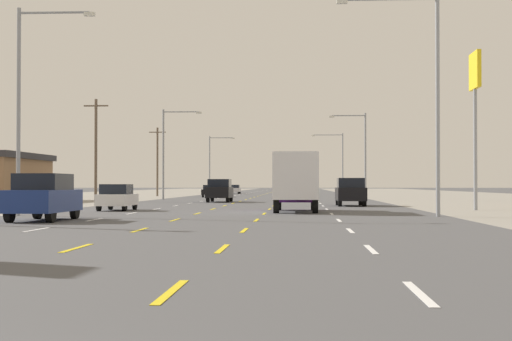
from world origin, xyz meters
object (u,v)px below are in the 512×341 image
(suv_far_right_midfar, at_px, (350,191))
(sedan_far_left_farthest, at_px, (234,189))
(suv_inner_left_far, at_px, (220,190))
(streetlight_right_row_1, at_px, (361,149))
(streetlight_right_row_0, at_px, (427,86))
(sedan_far_left_farther, at_px, (211,191))
(hatchback_far_left_mid, at_px, (117,197))
(box_truck_inner_right_near, at_px, (296,179))
(pole_sign_right_row_1, at_px, (475,88))
(streetlight_left_row_1, at_px, (167,147))
(streetlight_right_row_2, at_px, (339,158))
(streetlight_left_row_2, at_px, (212,160))
(suv_far_left_nearest, at_px, (44,196))
(streetlight_left_row_0, at_px, (26,96))

(suv_far_right_midfar, xyz_separation_m, sedan_far_left_farthest, (-14.19, 71.79, -0.27))
(suv_far_right_midfar, height_order, suv_inner_left_far, same)
(streetlight_right_row_1, bearing_deg, streetlight_right_row_0, -90.16)
(sedan_far_left_farther, distance_m, sedan_far_left_farthest, 34.32)
(hatchback_far_left_mid, bearing_deg, box_truck_inner_right_near, -9.14)
(streetlight_right_row_0, bearing_deg, sedan_far_left_farthest, 100.41)
(box_truck_inner_right_near, xyz_separation_m, streetlight_right_row_0, (6.27, -6.21, 4.36))
(suv_far_right_midfar, height_order, pole_sign_right_row_1, pole_sign_right_row_1)
(streetlight_right_row_1, bearing_deg, streetlight_left_row_1, -180.00)
(box_truck_inner_right_near, xyz_separation_m, streetlight_right_row_2, (6.22, 76.40, 3.65))
(box_truck_inner_right_near, height_order, streetlight_right_row_2, streetlight_right_row_2)
(box_truck_inner_right_near, height_order, suv_inner_left_far, box_truck_inner_right_near)
(streetlight_left_row_2, bearing_deg, hatchback_far_left_mid, -87.98)
(box_truck_inner_right_near, distance_m, sedan_far_left_farthest, 84.91)
(streetlight_right_row_1, bearing_deg, sedan_far_left_farthest, 108.80)
(streetlight_right_row_0, bearing_deg, suv_inner_left_far, 113.12)
(sedan_far_left_farther, bearing_deg, suv_far_right_midfar, -69.26)
(suv_far_right_midfar, xyz_separation_m, streetlight_right_row_0, (2.44, -18.69, 5.17))
(sedan_far_left_farther, height_order, streetlight_left_row_1, streetlight_left_row_1)
(suv_inner_left_far, height_order, sedan_far_left_farther, suv_inner_left_far)
(suv_far_right_midfar, bearing_deg, suv_far_left_nearest, -121.12)
(box_truck_inner_right_near, bearing_deg, streetlight_left_row_1, 110.50)
(suv_inner_left_far, relative_size, pole_sign_right_row_1, 0.52)
(pole_sign_right_row_1, bearing_deg, sedan_far_left_farthest, 104.55)
(suv_far_left_nearest, xyz_separation_m, hatchback_far_left_mid, (0.10, 13.06, -0.24))
(sedan_far_left_farthest, relative_size, pole_sign_right_row_1, 0.48)
(sedan_far_left_farthest, bearing_deg, suv_inner_left_far, -86.52)
(suv_far_right_midfar, relative_size, suv_inner_left_far, 1.00)
(sedan_far_left_farthest, bearing_deg, suv_far_right_midfar, -78.82)
(suv_far_left_nearest, height_order, streetlight_right_row_1, streetlight_right_row_1)
(hatchback_far_left_mid, relative_size, streetlight_right_row_1, 0.45)
(streetlight_left_row_2, bearing_deg, suv_far_left_nearest, -88.34)
(streetlight_left_row_1, xyz_separation_m, streetlight_left_row_2, (0.01, 41.30, -0.10))
(streetlight_left_row_0, relative_size, streetlight_left_row_1, 1.12)
(sedan_far_left_farthest, bearing_deg, sedan_far_left_farther, -90.00)
(box_truck_inner_right_near, height_order, streetlight_right_row_0, streetlight_right_row_0)
(suv_inner_left_far, xyz_separation_m, sedan_far_left_farther, (-3.66, 25.79, -0.27))
(sedan_far_left_farther, relative_size, streetlight_right_row_1, 0.52)
(streetlight_left_row_0, bearing_deg, sedan_far_left_farther, 87.13)
(suv_inner_left_far, bearing_deg, suv_far_right_midfar, -47.97)
(suv_far_right_midfar, height_order, streetlight_right_row_1, streetlight_right_row_1)
(streetlight_right_row_0, bearing_deg, streetlight_right_row_1, 89.84)
(pole_sign_right_row_1, relative_size, streetlight_right_row_0, 0.88)
(suv_far_left_nearest, bearing_deg, suv_far_right_midfar, 58.88)
(suv_far_right_midfar, distance_m, streetlight_left_row_1, 28.58)
(suv_far_left_nearest, height_order, box_truck_inner_right_near, box_truck_inner_right_near)
(hatchback_far_left_mid, bearing_deg, pole_sign_right_row_1, 4.66)
(box_truck_inner_right_near, bearing_deg, streetlight_right_row_0, -44.75)
(suv_far_right_midfar, distance_m, streetlight_right_row_1, 23.11)
(hatchback_far_left_mid, height_order, suv_far_right_midfar, suv_far_right_midfar)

